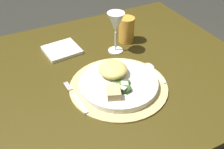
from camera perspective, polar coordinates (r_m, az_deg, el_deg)
name	(u,v)px	position (r m, az deg, el deg)	size (l,w,h in m)	color
dining_table	(101,99)	(1.08, -2.24, -5.06)	(1.13, 0.88, 0.71)	#3D3210
placemat	(119,86)	(0.93, 1.38, -2.50)	(0.34, 0.34, 0.01)	tan
dinner_plate	(119,83)	(0.93, 1.40, -1.89)	(0.27, 0.27, 0.02)	silver
pasta_serving	(113,69)	(0.94, 0.14, 1.14)	(0.11, 0.10, 0.04)	#DABF63
salad_greens	(124,87)	(0.89, 2.43, -2.53)	(0.07, 0.07, 0.03)	#415836
bread_piece	(114,92)	(0.86, 0.34, -3.78)	(0.05, 0.04, 0.03)	tan
fork	(76,98)	(0.89, -7.46, -4.98)	(0.02, 0.17, 0.00)	silver
spoon	(152,69)	(1.01, 8.42, 1.15)	(0.03, 0.13, 0.01)	silver
napkin	(62,50)	(1.13, -10.43, 5.07)	(0.13, 0.13, 0.01)	white
wine_glass	(116,24)	(1.06, 0.80, 10.50)	(0.07, 0.07, 0.17)	silver
amber_tumbler	(126,30)	(1.16, 3.04, 9.35)	(0.07, 0.07, 0.11)	gold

